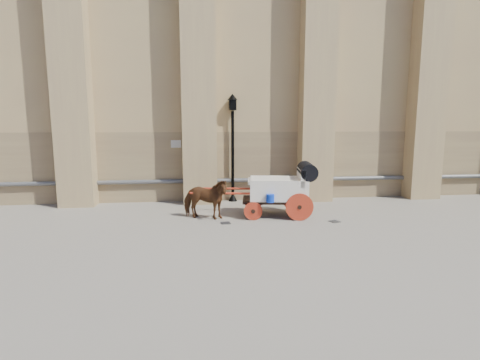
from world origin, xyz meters
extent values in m
plane|color=slate|center=(0.00, 0.00, 0.00)|extent=(90.00, 90.00, 0.00)
cube|color=tan|center=(2.00, 8.00, 9.00)|extent=(44.00, 8.00, 18.00)
cube|color=#9A8458|center=(2.00, 4.15, 1.50)|extent=(44.00, 0.35, 3.00)
cylinder|color=#59595B|center=(2.00, 3.88, 0.90)|extent=(42.00, 0.18, 0.18)
cube|color=beige|center=(-2.00, 3.97, 2.50)|extent=(0.42, 0.04, 0.32)
cube|color=tan|center=(9.00, 3.60, 8.50)|extent=(1.40, 0.90, 17.00)
imported|color=brown|center=(-0.85, 0.83, 0.73)|extent=(1.88, 1.31, 1.45)
cube|color=black|center=(1.72, 1.03, 0.59)|extent=(2.51, 1.43, 0.13)
cube|color=white|center=(1.83, 1.01, 1.02)|extent=(2.23, 1.64, 0.75)
cube|color=white|center=(2.62, 0.89, 1.46)|extent=(0.37, 1.36, 0.59)
cube|color=white|center=(0.92, 1.15, 1.29)|extent=(0.55, 1.23, 0.11)
cylinder|color=black|center=(2.84, 0.85, 1.67)|extent=(0.80, 1.42, 0.60)
cylinder|color=red|center=(2.42, 0.24, 0.49)|extent=(0.97, 0.21, 0.97)
cylinder|color=red|center=(2.62, 1.56, 0.49)|extent=(0.97, 0.21, 0.97)
cylinder|color=red|center=(0.82, 0.49, 0.32)|extent=(0.65, 0.16, 0.65)
cylinder|color=red|center=(1.02, 1.81, 0.32)|extent=(0.65, 0.16, 0.65)
cylinder|color=red|center=(-0.11, 0.82, 0.92)|extent=(2.57, 0.47, 0.08)
cylinder|color=red|center=(0.03, 1.78, 0.92)|extent=(2.57, 0.47, 0.08)
cylinder|color=#0D36CC|center=(1.39, 0.31, 0.81)|extent=(0.28, 0.28, 0.28)
cylinder|color=black|center=(0.41, 3.80, 1.94)|extent=(0.13, 0.13, 3.88)
cone|color=black|center=(0.41, 3.80, 0.19)|extent=(0.39, 0.39, 0.39)
cube|color=black|center=(0.41, 3.80, 4.15)|extent=(0.30, 0.30, 0.45)
cone|color=black|center=(0.41, 3.80, 4.47)|extent=(0.43, 0.43, 0.26)
cube|color=black|center=(-0.18, 0.19, 0.01)|extent=(0.35, 0.35, 0.01)
cube|color=black|center=(3.60, -0.04, 0.01)|extent=(0.42, 0.42, 0.01)
camera|label=1|loc=(-1.07, -12.19, 3.41)|focal=28.00mm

